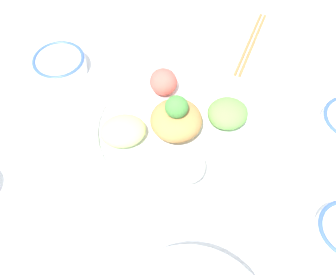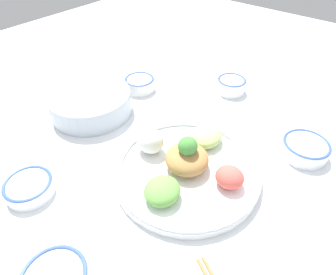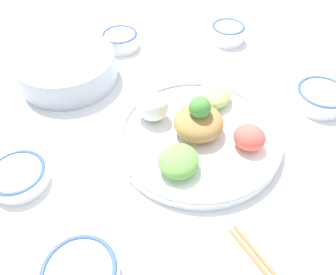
% 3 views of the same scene
% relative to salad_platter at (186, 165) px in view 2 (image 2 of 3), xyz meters
% --- Properties ---
extents(ground_plane, '(2.40, 2.40, 0.00)m').
position_rel_salad_platter_xyz_m(ground_plane, '(0.02, -0.04, -0.02)').
color(ground_plane, white).
extents(salad_platter, '(0.33, 0.33, 0.11)m').
position_rel_salad_platter_xyz_m(salad_platter, '(0.00, 0.00, 0.00)').
color(salad_platter, white).
rests_on(salad_platter, ground_plane).
extents(sauce_bowl_red, '(0.09, 0.09, 0.04)m').
position_rel_salad_platter_xyz_m(sauce_bowl_red, '(0.36, 0.09, 0.00)').
color(sauce_bowl_red, white).
rests_on(sauce_bowl_red, ground_plane).
extents(rice_bowl_blue, '(0.11, 0.11, 0.04)m').
position_rel_salad_platter_xyz_m(rice_bowl_blue, '(0.23, -0.18, -0.00)').
color(rice_bowl_blue, white).
rests_on(rice_bowl_blue, ground_plane).
extents(rice_bowl_plain, '(0.09, 0.09, 0.04)m').
position_rel_salad_platter_xyz_m(rice_bowl_plain, '(0.19, 0.32, -0.00)').
color(rice_bowl_plain, white).
rests_on(rice_bowl_plain, ground_plane).
extents(sauce_bowl_far, '(0.10, 0.10, 0.03)m').
position_rel_salad_platter_xyz_m(sauce_bowl_far, '(-0.25, 0.22, -0.01)').
color(sauce_bowl_far, white).
rests_on(sauce_bowl_far, ground_plane).
extents(side_serving_bowl, '(0.23, 0.23, 0.06)m').
position_rel_salad_platter_xyz_m(side_serving_bowl, '(0.01, 0.35, 0.01)').
color(side_serving_bowl, '#A8B2BC').
rests_on(side_serving_bowl, ground_plane).
extents(serving_spoon_main, '(0.05, 0.12, 0.01)m').
position_rel_salad_platter_xyz_m(serving_spoon_main, '(0.08, -0.23, -0.02)').
color(serving_spoon_main, beige).
rests_on(serving_spoon_main, ground_plane).
extents(serving_spoon_extra, '(0.13, 0.06, 0.01)m').
position_rel_salad_platter_xyz_m(serving_spoon_extra, '(0.35, 0.29, -0.02)').
color(serving_spoon_extra, beige).
rests_on(serving_spoon_extra, ground_plane).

